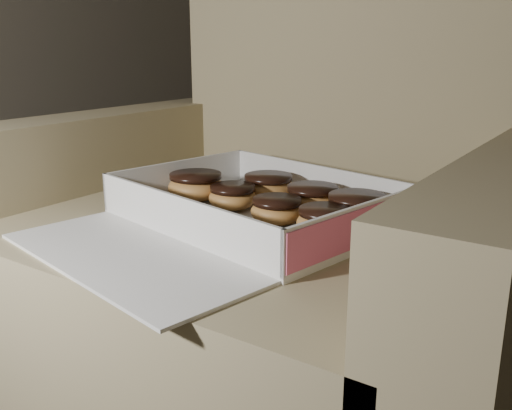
% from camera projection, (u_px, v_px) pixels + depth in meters
% --- Properties ---
extents(armchair, '(0.96, 0.81, 1.00)m').
position_uv_depth(armchair, '(274.00, 273.00, 1.09)').
color(armchair, '#93875E').
rests_on(armchair, floor).
extents(bakery_box, '(0.52, 0.58, 0.07)m').
position_uv_depth(bakery_box, '(237.00, 219.00, 0.93)').
color(bakery_box, silver).
rests_on(bakery_box, armchair).
extents(donut_a, '(0.10, 0.10, 0.05)m').
position_uv_depth(donut_a, '(268.00, 186.00, 1.06)').
color(donut_a, gold).
rests_on(donut_a, bakery_box).
extents(donut_b, '(0.09, 0.09, 0.04)m').
position_uv_depth(donut_b, '(326.00, 221.00, 0.86)').
color(donut_b, gold).
rests_on(donut_b, bakery_box).
extents(donut_c, '(0.10, 0.10, 0.05)m').
position_uv_depth(donut_c, '(357.00, 209.00, 0.92)').
color(donut_c, gold).
rests_on(donut_c, bakery_box).
extents(donut_d, '(0.09, 0.09, 0.04)m').
position_uv_depth(donut_d, '(277.00, 210.00, 0.92)').
color(donut_d, gold).
rests_on(donut_d, bakery_box).
extents(donut_e, '(0.09, 0.09, 0.04)m').
position_uv_depth(donut_e, '(233.00, 196.00, 1.00)').
color(donut_e, gold).
rests_on(donut_e, bakery_box).
extents(donut_f, '(0.10, 0.10, 0.05)m').
position_uv_depth(donut_f, '(196.00, 186.00, 1.06)').
color(donut_f, gold).
rests_on(donut_f, bakery_box).
extents(donut_g, '(0.09, 0.09, 0.05)m').
position_uv_depth(donut_g, '(313.00, 198.00, 0.98)').
color(donut_g, gold).
rests_on(donut_g, bakery_box).
extents(crumb_a, '(0.01, 0.01, 0.00)m').
position_uv_depth(crumb_a, '(266.00, 260.00, 0.77)').
color(crumb_a, black).
rests_on(crumb_a, bakery_box).
extents(crumb_b, '(0.01, 0.01, 0.00)m').
position_uv_depth(crumb_b, '(278.00, 227.00, 0.90)').
color(crumb_b, black).
rests_on(crumb_b, bakery_box).
extents(crumb_c, '(0.01, 0.01, 0.00)m').
position_uv_depth(crumb_c, '(176.00, 212.00, 0.98)').
color(crumb_c, black).
rests_on(crumb_c, bakery_box).
extents(crumb_d, '(0.01, 0.01, 0.00)m').
position_uv_depth(crumb_d, '(142.00, 208.00, 1.01)').
color(crumb_d, black).
rests_on(crumb_d, bakery_box).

